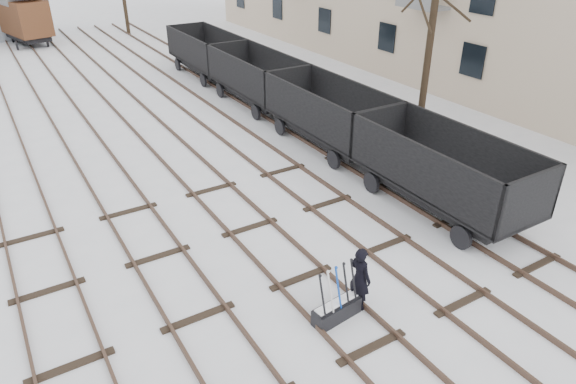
{
  "coord_description": "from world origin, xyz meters",
  "views": [
    {
      "loc": [
        -6.12,
        -9.37,
        8.74
      ],
      "look_at": [
        1.14,
        2.54,
        1.2
      ],
      "focal_mm": 32.0,
      "sensor_mm": 36.0,
      "label": 1
    }
  ],
  "objects_px": {
    "worker": "(360,278)",
    "box_van_wagon": "(24,16)",
    "ground_frame": "(337,309)",
    "freight_wagon_a": "(441,182)"
  },
  "relations": [
    {
      "from": "worker",
      "to": "box_van_wagon",
      "type": "distance_m",
      "value": 36.91
    },
    {
      "from": "freight_wagon_a",
      "to": "box_van_wagon",
      "type": "xyz_separation_m",
      "value": [
        -8.2,
        34.27,
        1.12
      ]
    },
    {
      "from": "ground_frame",
      "to": "box_van_wagon",
      "type": "xyz_separation_m",
      "value": [
        -2.1,
        36.88,
        1.84
      ]
    },
    {
      "from": "box_van_wagon",
      "to": "worker",
      "type": "bearing_deg",
      "value": -99.28
    },
    {
      "from": "ground_frame",
      "to": "worker",
      "type": "height_order",
      "value": "worker"
    },
    {
      "from": "freight_wagon_a",
      "to": "worker",
      "type": "bearing_deg",
      "value": -154.87
    },
    {
      "from": "worker",
      "to": "freight_wagon_a",
      "type": "height_order",
      "value": "freight_wagon_a"
    },
    {
      "from": "worker",
      "to": "freight_wagon_a",
      "type": "distance_m",
      "value": 5.91
    },
    {
      "from": "ground_frame",
      "to": "freight_wagon_a",
      "type": "distance_m",
      "value": 6.68
    },
    {
      "from": "ground_frame",
      "to": "worker",
      "type": "distance_m",
      "value": 0.96
    }
  ]
}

